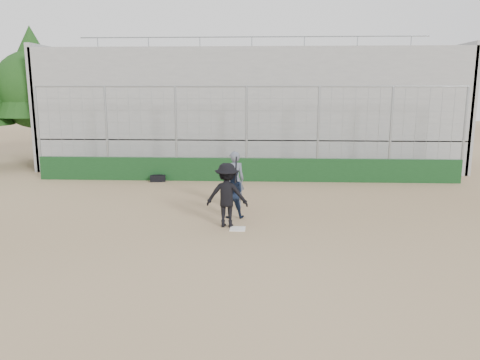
{
  "coord_description": "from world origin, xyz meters",
  "views": [
    {
      "loc": [
        0.7,
        -12.73,
        3.96
      ],
      "look_at": [
        0.0,
        1.4,
        1.15
      ],
      "focal_mm": 35.0,
      "sensor_mm": 36.0,
      "label": 1
    }
  ],
  "objects_px": {
    "umpire": "(234,182)",
    "equipment_bag": "(158,178)",
    "batter_at_plate": "(227,195)",
    "catcher_crouched": "(232,201)"
  },
  "relations": [
    {
      "from": "batter_at_plate",
      "to": "umpire",
      "type": "xyz_separation_m",
      "value": [
        0.07,
        2.17,
        -0.08
      ]
    },
    {
      "from": "batter_at_plate",
      "to": "equipment_bag",
      "type": "distance_m",
      "value": 7.29
    },
    {
      "from": "batter_at_plate",
      "to": "catcher_crouched",
      "type": "xyz_separation_m",
      "value": [
        0.09,
        0.89,
        -0.41
      ]
    },
    {
      "from": "catcher_crouched",
      "to": "umpire",
      "type": "distance_m",
      "value": 1.32
    },
    {
      "from": "catcher_crouched",
      "to": "umpire",
      "type": "height_order",
      "value": "umpire"
    },
    {
      "from": "equipment_bag",
      "to": "batter_at_plate",
      "type": "bearing_deg",
      "value": -61.49
    },
    {
      "from": "catcher_crouched",
      "to": "umpire",
      "type": "relative_size",
      "value": 0.62
    },
    {
      "from": "umpire",
      "to": "equipment_bag",
      "type": "height_order",
      "value": "umpire"
    },
    {
      "from": "umpire",
      "to": "equipment_bag",
      "type": "bearing_deg",
      "value": -63.26
    },
    {
      "from": "batter_at_plate",
      "to": "umpire",
      "type": "relative_size",
      "value": 1.17
    }
  ]
}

